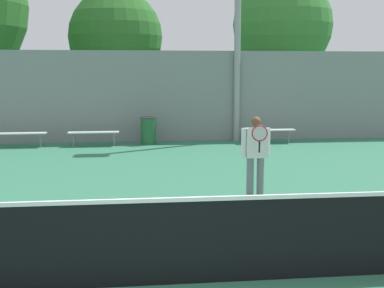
# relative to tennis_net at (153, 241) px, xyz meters

# --- Properties ---
(ground_plane) EXTENTS (100.00, 100.00, 0.00)m
(ground_plane) POSITION_rel_tennis_net_xyz_m (0.00, 0.00, -0.53)
(ground_plane) COLOR #337556
(tennis_net) EXTENTS (11.24, 0.09, 1.05)m
(tennis_net) POSITION_rel_tennis_net_xyz_m (0.00, 0.00, 0.00)
(tennis_net) COLOR #99999E
(tennis_net) RESTS_ON ground_plane
(tennis_player) EXTENTS (0.57, 0.40, 1.64)m
(tennis_player) POSITION_rel_tennis_net_xyz_m (2.19, 3.96, 0.39)
(tennis_player) COLOR slate
(tennis_player) RESTS_ON ground_plane
(bench_courtside_near) EXTENTS (1.69, 0.40, 0.49)m
(bench_courtside_near) POSITION_rel_tennis_net_xyz_m (-1.39, 12.05, -0.09)
(bench_courtside_near) COLOR white
(bench_courtside_near) RESTS_ON ground_plane
(bench_courtside_far) EXTENTS (1.86, 0.40, 0.49)m
(bench_courtside_far) POSITION_rel_tennis_net_xyz_m (4.62, 12.05, -0.09)
(bench_courtside_far) COLOR white
(bench_courtside_far) RESTS_ON ground_plane
(bench_adjacent_court) EXTENTS (1.96, 0.40, 0.49)m
(bench_adjacent_court) POSITION_rel_tennis_net_xyz_m (-3.92, 12.05, -0.09)
(bench_adjacent_court) COLOR white
(bench_adjacent_court) RESTS_ON ground_plane
(trash_bin) EXTENTS (0.56, 0.56, 0.94)m
(trash_bin) POSITION_rel_tennis_net_xyz_m (0.45, 12.33, -0.06)
(trash_bin) COLOR #235B33
(trash_bin) RESTS_ON ground_plane
(back_fence) EXTENTS (25.82, 0.06, 3.23)m
(back_fence) POSITION_rel_tennis_net_xyz_m (0.00, 13.09, 1.08)
(back_fence) COLOR gray
(back_fence) RESTS_ON ground_plane
(tree_green_broad) EXTENTS (4.33, 4.33, 6.68)m
(tree_green_broad) POSITION_rel_tennis_net_xyz_m (6.53, 17.08, 3.95)
(tree_green_broad) COLOR brown
(tree_green_broad) RESTS_ON ground_plane
(tree_dark_dense) EXTENTS (4.20, 4.20, 6.15)m
(tree_dark_dense) POSITION_rel_tennis_net_xyz_m (-0.73, 18.55, 3.49)
(tree_dark_dense) COLOR brown
(tree_dark_dense) RESTS_ON ground_plane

